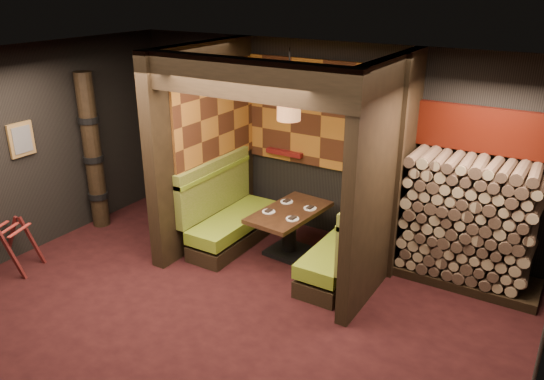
{
  "coord_description": "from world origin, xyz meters",
  "views": [
    {
      "loc": [
        3.24,
        -3.99,
        3.61
      ],
      "look_at": [
        0.0,
        1.3,
        1.15
      ],
      "focal_mm": 35.0,
      "sensor_mm": 36.0,
      "label": 1
    }
  ],
  "objects": [
    {
      "name": "wall_back",
      "position": [
        0.0,
        2.76,
        1.43
      ],
      "size": [
        6.5,
        0.02,
        2.85
      ],
      "primitive_type": "cube",
      "color": "black",
      "rests_on": "ground"
    },
    {
      "name": "tapa_side_panel",
      "position": [
        -1.23,
        1.82,
        1.85
      ],
      "size": [
        0.04,
        1.85,
        1.45
      ],
      "primitive_type": "cube",
      "color": "#96591E",
      "rests_on": "partition_left"
    },
    {
      "name": "bay_front_post",
      "position": [
        1.39,
        1.96,
        1.43
      ],
      "size": [
        0.08,
        0.08,
        2.85
      ],
      "primitive_type": "cube",
      "color": "black",
      "rests_on": "floor"
    },
    {
      "name": "partition_right",
      "position": [
        1.3,
        1.7,
        1.43
      ],
      "size": [
        0.15,
        2.1,
        2.85
      ],
      "primitive_type": "cube",
      "color": "black",
      "rests_on": "floor"
    },
    {
      "name": "floor",
      "position": [
        0.0,
        0.0,
        -0.01
      ],
      "size": [
        6.5,
        5.5,
        0.02
      ],
      "primitive_type": "cube",
      "color": "black",
      "rests_on": "ground"
    },
    {
      "name": "tapa_back_panel",
      "position": [
        -0.02,
        2.71,
        1.82
      ],
      "size": [
        2.4,
        0.06,
        1.55
      ],
      "primitive_type": "cube",
      "color": "#96591E",
      "rests_on": "wall_back"
    },
    {
      "name": "framed_picture",
      "position": [
        -3.22,
        0.1,
        1.62
      ],
      "size": [
        0.05,
        0.36,
        0.46
      ],
      "color": "olive",
      "rests_on": "wall_left"
    },
    {
      "name": "partition_left",
      "position": [
        -1.35,
        1.65,
        1.43
      ],
      "size": [
        0.2,
        2.2,
        2.85
      ],
      "primitive_type": "cube",
      "color": "black",
      "rests_on": "floor"
    },
    {
      "name": "totem_column",
      "position": [
        -3.05,
        1.1,
        1.19
      ],
      "size": [
        0.31,
        0.31,
        2.4
      ],
      "color": "black",
      "rests_on": "floor"
    },
    {
      "name": "firewood_stack",
      "position": [
        2.29,
        2.35,
        0.82
      ],
      "size": [
        1.73,
        0.7,
        1.64
      ],
      "color": "black",
      "rests_on": "floor"
    },
    {
      "name": "pendant_lamp",
      "position": [
        -0.04,
        1.77,
        2.17
      ],
      "size": [
        0.31,
        0.31,
        0.91
      ],
      "color": "#9E6338",
      "rests_on": "ceiling"
    },
    {
      "name": "ceiling",
      "position": [
        0.0,
        0.0,
        2.86
      ],
      "size": [
        6.5,
        5.5,
        0.02
      ],
      "primitive_type": "cube",
      "color": "black",
      "rests_on": "ground"
    },
    {
      "name": "lacquer_shelf",
      "position": [
        -0.6,
        2.65,
        1.18
      ],
      "size": [
        0.6,
        0.12,
        0.07
      ],
      "primitive_type": "cube",
      "color": "#5F1111",
      "rests_on": "wall_back"
    },
    {
      "name": "mosaic_header",
      "position": [
        2.29,
        2.68,
        1.92
      ],
      "size": [
        1.83,
        0.1,
        0.56
      ],
      "primitive_type": "cube",
      "color": "maroon",
      "rests_on": "wall_back"
    },
    {
      "name": "dining_table",
      "position": [
        -0.04,
        1.82,
        0.43
      ],
      "size": [
        0.79,
        1.31,
        0.66
      ],
      "color": "black",
      "rests_on": "floor"
    },
    {
      "name": "booth_bench_right",
      "position": [
        0.93,
        1.65,
        0.4
      ],
      "size": [
        0.68,
        1.6,
        1.14
      ],
      "color": "black",
      "rests_on": "floor"
    },
    {
      "name": "booth_bench_left",
      "position": [
        -0.96,
        1.65,
        0.4
      ],
      "size": [
        0.68,
        1.6,
        1.14
      ],
      "color": "black",
      "rests_on": "floor"
    },
    {
      "name": "place_settings",
      "position": [
        -0.04,
        1.82,
        0.67
      ],
      "size": [
        0.61,
        0.64,
        0.03
      ],
      "color": "white",
      "rests_on": "dining_table"
    },
    {
      "name": "header_beam",
      "position": [
        -0.02,
        0.7,
        2.63
      ],
      "size": [
        2.85,
        0.18,
        0.44
      ],
      "primitive_type": "cube",
      "color": "black",
      "rests_on": "partition_left"
    },
    {
      "name": "luggage_rack",
      "position": [
        -2.97,
        -0.47,
        0.35
      ],
      "size": [
        0.77,
        0.65,
        0.71
      ],
      "color": "#3E1110",
      "rests_on": "floor"
    },
    {
      "name": "wall_left",
      "position": [
        -3.26,
        0.0,
        1.43
      ],
      "size": [
        0.02,
        5.5,
        2.85
      ],
      "primitive_type": "cube",
      "color": "black",
      "rests_on": "ground"
    }
  ]
}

